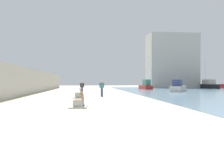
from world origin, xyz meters
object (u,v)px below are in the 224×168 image
object	(u,v)px
bench_near	(79,103)
boat_far_right	(207,85)
person_walking	(82,87)
boat_distant	(146,86)
boat_nearest	(178,87)
person_standing	(102,87)
bench_far	(78,95)

from	to	relation	value
bench_near	boat_far_right	bearing A→B (deg)	52.37
person_walking	boat_distant	distance (m)	20.87
bench_near	boat_nearest	bearing A→B (deg)	54.03
boat_nearest	person_walking	bearing A→B (deg)	-156.99
person_standing	boat_far_right	size ratio (longest dim) A/B	0.22
bench_near	boat_nearest	world-z (taller)	boat_nearest
boat_distant	boat_far_right	world-z (taller)	boat_far_right
bench_far	person_standing	bearing A→B (deg)	29.48
person_walking	boat_nearest	bearing A→B (deg)	23.01
person_walking	person_standing	world-z (taller)	person_standing
person_walking	person_standing	size ratio (longest dim) A/B	0.96
bench_far	person_walking	world-z (taller)	person_walking
bench_near	boat_far_right	size ratio (longest dim) A/B	0.27
person_walking	boat_nearest	xyz separation A→B (m)	(15.03, 6.38, -0.27)
person_standing	boat_nearest	xyz separation A→B (m)	(12.82, 10.66, -0.32)
bench_far	boat_far_right	world-z (taller)	boat_far_right
boat_distant	bench_near	bearing A→B (deg)	-111.69
boat_distant	boat_nearest	world-z (taller)	boat_distant
person_walking	boat_far_right	size ratio (longest dim) A/B	0.21
boat_distant	bench_far	bearing A→B (deg)	-119.47
bench_near	boat_distant	world-z (taller)	boat_distant
boat_nearest	person_standing	bearing A→B (deg)	-140.27
person_walking	boat_far_right	bearing A→B (deg)	38.61
person_standing	boat_nearest	world-z (taller)	boat_nearest
bench_near	person_standing	xyz separation A→B (m)	(2.06, 9.86, 0.80)
bench_near	person_standing	distance (m)	10.10
bench_near	bench_far	distance (m)	8.48
person_standing	bench_far	bearing A→B (deg)	-150.52
person_standing	boat_far_right	xyz separation A→B (m)	(26.51, 27.21, -0.24)
bench_far	boat_far_right	bearing A→B (deg)	44.64
boat_distant	boat_nearest	xyz separation A→B (m)	(2.60, -10.38, -0.03)
bench_far	boat_nearest	bearing A→B (deg)	38.26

